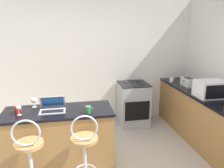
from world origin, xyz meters
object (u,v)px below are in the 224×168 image
(bar_stool_near, at_px, (30,160))
(toaster, at_px, (188,82))
(microwave, at_px, (211,89))
(mug_green, at_px, (88,109))
(mug_red, at_px, (18,109))
(stove_range, at_px, (133,104))
(wine_glass_tall, at_px, (19,108))
(mug_white, at_px, (172,80))
(bar_stool_far, at_px, (85,154))
(laptop, at_px, (53,107))
(wine_glass_short, at_px, (34,101))

(bar_stool_near, distance_m, toaster, 3.15)
(microwave, distance_m, mug_green, 2.09)
(microwave, distance_m, mug_red, 3.02)
(stove_range, bearing_deg, mug_green, -126.91)
(stove_range, height_order, wine_glass_tall, wine_glass_tall)
(wine_glass_tall, distance_m, mug_red, 0.11)
(toaster, xyz_separation_m, mug_white, (-0.18, 0.37, -0.03))
(bar_stool_far, bearing_deg, laptop, 125.49)
(mug_green, xyz_separation_m, wine_glass_short, (-0.76, 0.37, 0.05))
(mug_green, bearing_deg, bar_stool_far, -103.49)
(bar_stool_far, distance_m, mug_white, 2.67)
(wine_glass_tall, xyz_separation_m, mug_red, (-0.04, 0.09, -0.05))
(bar_stool_far, height_order, wine_glass_tall, bar_stool_far)
(bar_stool_near, xyz_separation_m, microwave, (2.80, 0.68, 0.53))
(toaster, distance_m, mug_green, 2.29)
(wine_glass_tall, xyz_separation_m, wine_glass_short, (0.15, 0.28, -0.00))
(bar_stool_far, relative_size, toaster, 3.33)
(toaster, xyz_separation_m, mug_red, (-3.01, -0.82, -0.03))
(mug_white, bearing_deg, wine_glass_short, -159.21)
(mug_red, bearing_deg, microwave, 2.28)
(mug_red, bearing_deg, bar_stool_near, -69.12)
(bar_stool_near, relative_size, microwave, 2.16)
(toaster, height_order, mug_white, toaster)
(wine_glass_tall, height_order, wine_glass_short, wine_glass_short)
(wine_glass_tall, bearing_deg, stove_range, 33.68)
(bar_stool_far, xyz_separation_m, wine_glass_short, (-0.67, 0.74, 0.50))
(laptop, relative_size, mug_green, 3.66)
(microwave, xyz_separation_m, wine_glass_tall, (-2.98, -0.21, -0.04))
(laptop, height_order, mug_red, laptop)
(microwave, height_order, toaster, microwave)
(bar_stool_near, relative_size, bar_stool_far, 1.00)
(laptop, height_order, stove_range, laptop)
(stove_range, bearing_deg, bar_stool_near, -135.31)
(stove_range, xyz_separation_m, wine_glass_short, (-1.82, -1.04, 0.55))
(bar_stool_far, distance_m, mug_red, 1.12)
(mug_red, bearing_deg, toaster, 15.21)
(wine_glass_tall, height_order, mug_white, wine_glass_tall)
(bar_stool_far, height_order, mug_green, bar_stool_far)
(microwave, relative_size, wine_glass_short, 3.39)
(mug_red, bearing_deg, stove_range, 31.26)
(mug_white, bearing_deg, toaster, -63.95)
(microwave, height_order, mug_red, microwave)
(bar_stool_near, bearing_deg, microwave, 13.57)
(wine_glass_short, bearing_deg, mug_green, -26.08)
(laptop, distance_m, stove_range, 2.03)
(mug_white, distance_m, mug_red, 3.07)
(microwave, bearing_deg, toaster, 90.59)
(laptop, xyz_separation_m, mug_white, (2.36, 1.18, 0.00))
(wine_glass_tall, xyz_separation_m, mug_green, (0.91, -0.10, -0.05))
(toaster, distance_m, stove_range, 1.20)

